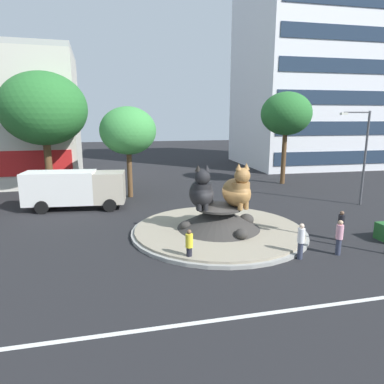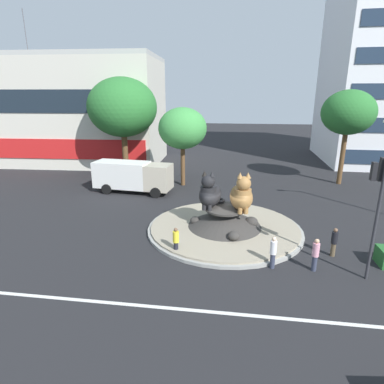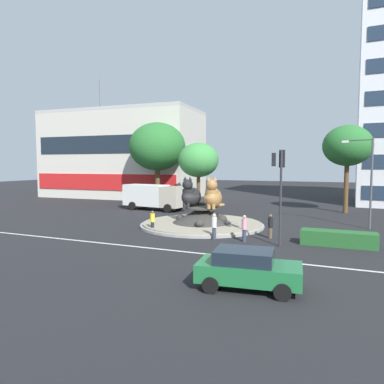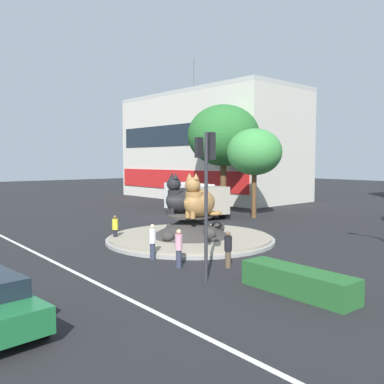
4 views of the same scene
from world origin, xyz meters
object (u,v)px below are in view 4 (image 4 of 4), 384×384
object	(u,v)px
pedestrian_white_shirt	(152,241)
delivery_box_truck	(195,198)
broadleaf_tree_behind_island	(254,152)
third_tree_left	(224,136)
cat_statue_tabby	(198,201)
pedestrian_black_shirt	(228,249)
pedestrian_yellow_shirt	(115,228)
traffic_light_mast	(207,174)
pedestrian_pink_shirt	(179,247)
shophouse_block	(210,147)
cat_statue_black	(181,199)

from	to	relation	value
pedestrian_white_shirt	delivery_box_truck	distance (m)	16.03
broadleaf_tree_behind_island	third_tree_left	size ratio (longest dim) A/B	0.72
cat_statue_tabby	pedestrian_black_shirt	size ratio (longest dim) A/B	1.62
broadleaf_tree_behind_island	pedestrian_yellow_shirt	xyz separation A→B (m)	(1.93, -13.85, -4.57)
traffic_light_mast	pedestrian_black_shirt	distance (m)	4.02
pedestrian_pink_shirt	delivery_box_truck	distance (m)	17.47
pedestrian_pink_shirt	broadleaf_tree_behind_island	bearing A→B (deg)	-107.03
pedestrian_white_shirt	delivery_box_truck	bearing A→B (deg)	44.40
traffic_light_mast	pedestrian_yellow_shirt	bearing A→B (deg)	84.56
traffic_light_mast	pedestrian_yellow_shirt	distance (m)	9.99
pedestrian_yellow_shirt	broadleaf_tree_behind_island	bearing A→B (deg)	143.87
shophouse_block	third_tree_left	bearing A→B (deg)	-37.75
pedestrian_black_shirt	delivery_box_truck	xyz separation A→B (m)	(-14.37, 9.91, 0.68)
pedestrian_pink_shirt	delivery_box_truck	xyz separation A→B (m)	(-13.03, 11.61, 0.62)
cat_statue_tabby	shophouse_block	bearing A→B (deg)	-142.39
broadleaf_tree_behind_island	pedestrian_black_shirt	bearing A→B (deg)	-51.20
pedestrian_black_shirt	pedestrian_white_shirt	bearing A→B (deg)	-179.81
traffic_light_mast	pedestrian_pink_shirt	size ratio (longest dim) A/B	3.38
broadleaf_tree_behind_island	pedestrian_yellow_shirt	distance (m)	14.71
cat_statue_tabby	pedestrian_yellow_shirt	bearing A→B (deg)	-55.75
pedestrian_black_shirt	pedestrian_yellow_shirt	bearing A→B (deg)	159.38
broadleaf_tree_behind_island	pedestrian_pink_shirt	world-z (taller)	broadleaf_tree_behind_island
cat_statue_tabby	pedestrian_black_shirt	world-z (taller)	cat_statue_tabby
cat_statue_tabby	third_tree_left	xyz separation A→B (m)	(-12.08, 13.28, 4.67)
delivery_box_truck	pedestrian_black_shirt	bearing A→B (deg)	-28.62
cat_statue_tabby	pedestrian_white_shirt	distance (m)	4.70
cat_statue_tabby	pedestrian_pink_shirt	world-z (taller)	cat_statue_tabby
traffic_light_mast	pedestrian_yellow_shirt	world-z (taller)	traffic_light_mast
cat_statue_tabby	traffic_light_mast	xyz separation A→B (m)	(5.83, -4.45, 1.77)
cat_statue_black	shophouse_block	xyz separation A→B (m)	(-19.74, 19.77, 4.02)
third_tree_left	pedestrian_black_shirt	xyz separation A→B (m)	(17.02, -15.70, -6.26)
traffic_light_mast	third_tree_left	xyz separation A→B (m)	(-17.91, 17.73, 2.91)
cat_statue_black	broadleaf_tree_behind_island	world-z (taller)	broadleaf_tree_behind_island
cat_statue_tabby	shophouse_block	xyz separation A→B (m)	(-21.73, 20.05, 4.00)
pedestrian_pink_shirt	third_tree_left	bearing A→B (deg)	-96.74
third_tree_left	delivery_box_truck	xyz separation A→B (m)	(2.65, -5.80, -5.58)
third_tree_left	pedestrian_white_shirt	xyz separation A→B (m)	(13.65, -17.44, -6.21)
pedestrian_white_shirt	traffic_light_mast	bearing A→B (deg)	-92.96
pedestrian_black_shirt	pedestrian_pink_shirt	world-z (taller)	pedestrian_pink_shirt
broadleaf_tree_behind_island	delivery_box_truck	distance (m)	6.31
broadleaf_tree_behind_island	delivery_box_truck	bearing A→B (deg)	-143.21
shophouse_block	pedestrian_white_shirt	bearing A→B (deg)	-48.81
pedestrian_yellow_shirt	shophouse_block	bearing A→B (deg)	173.85
cat_statue_black	pedestrian_white_shirt	distance (m)	5.88
pedestrian_pink_shirt	pedestrian_white_shirt	xyz separation A→B (m)	(-2.03, -0.03, -0.01)
shophouse_block	cat_statue_black	bearing A→B (deg)	-47.77
pedestrian_pink_shirt	pedestrian_white_shirt	world-z (taller)	pedestrian_pink_shirt
third_tree_left	delivery_box_truck	size ratio (longest dim) A/B	1.43
pedestrian_yellow_shirt	delivery_box_truck	size ratio (longest dim) A/B	0.22
pedestrian_white_shirt	third_tree_left	bearing A→B (deg)	39.07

